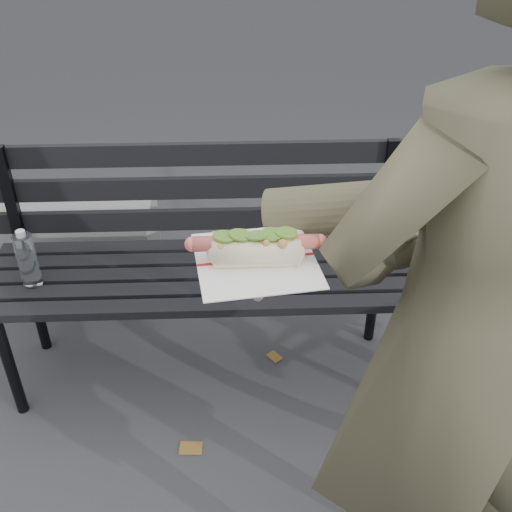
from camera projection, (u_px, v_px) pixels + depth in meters
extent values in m
cylinder|color=black|center=(10.00, 365.00, 2.07)|extent=(0.04, 0.04, 0.45)
cylinder|color=black|center=(36.00, 303.00, 2.35)|extent=(0.04, 0.04, 0.45)
cylinder|color=black|center=(394.00, 354.00, 2.11)|extent=(0.04, 0.04, 0.45)
cylinder|color=black|center=(374.00, 295.00, 2.39)|extent=(0.04, 0.04, 0.45)
cube|color=black|center=(200.00, 308.00, 1.95)|extent=(1.50, 0.07, 0.03)
cube|color=black|center=(201.00, 291.00, 2.02)|extent=(1.50, 0.07, 0.03)
cube|color=black|center=(202.00, 275.00, 2.09)|extent=(1.50, 0.07, 0.03)
cube|color=black|center=(203.00, 261.00, 2.17)|extent=(1.50, 0.07, 0.03)
cube|color=black|center=(204.00, 247.00, 2.24)|extent=(1.50, 0.07, 0.03)
cube|color=black|center=(11.00, 201.00, 2.11)|extent=(0.04, 0.03, 0.42)
cube|color=black|center=(387.00, 194.00, 2.16)|extent=(0.04, 0.03, 0.42)
cube|color=black|center=(202.00, 219.00, 2.21)|extent=(1.50, 0.02, 0.08)
cube|color=black|center=(201.00, 188.00, 2.14)|extent=(1.50, 0.02, 0.08)
cube|color=black|center=(199.00, 154.00, 2.06)|extent=(1.50, 0.02, 0.08)
cylinder|color=white|center=(27.00, 261.00, 1.98)|extent=(0.06, 0.06, 0.19)
cylinder|color=white|center=(20.00, 234.00, 1.92)|extent=(0.03, 0.03, 0.02)
cube|color=slate|center=(24.00, 244.00, 2.75)|extent=(1.20, 0.40, 0.40)
imported|color=brown|center=(460.00, 342.00, 1.18)|extent=(0.75, 0.61, 1.78)
cylinder|color=brown|center=(411.00, 204.00, 1.00)|extent=(0.51, 0.23, 0.19)
cylinder|color=#D8A384|center=(280.00, 262.00, 0.97)|extent=(0.09, 0.08, 0.07)
ellipsoid|color=#D8A384|center=(256.00, 269.00, 0.97)|extent=(0.10, 0.12, 0.03)
cylinder|color=#D8A384|center=(222.00, 280.00, 0.94)|extent=(0.06, 0.02, 0.02)
cylinder|color=#D8A384|center=(222.00, 272.00, 0.96)|extent=(0.06, 0.02, 0.02)
cylinder|color=#D8A384|center=(222.00, 265.00, 0.97)|extent=(0.06, 0.02, 0.02)
cylinder|color=#D8A384|center=(222.00, 258.00, 0.99)|extent=(0.06, 0.02, 0.02)
cylinder|color=#D8A384|center=(264.00, 288.00, 0.92)|extent=(0.04, 0.05, 0.02)
cube|color=white|center=(256.00, 260.00, 0.96)|extent=(0.21, 0.21, 0.00)
cube|color=#B21E1E|center=(256.00, 259.00, 0.96)|extent=(0.19, 0.03, 0.00)
cylinder|color=#DD5E55|center=(256.00, 243.00, 0.94)|extent=(0.20, 0.02, 0.02)
sphere|color=#DD5E55|center=(192.00, 244.00, 0.94)|extent=(0.03, 0.02, 0.02)
sphere|color=#DD5E55|center=(319.00, 241.00, 0.94)|extent=(0.03, 0.02, 0.02)
sphere|color=#9E6B2D|center=(287.00, 241.00, 0.93)|extent=(0.01, 0.01, 0.01)
sphere|color=#9E6B2D|center=(246.00, 241.00, 0.93)|extent=(0.01, 0.01, 0.01)
sphere|color=#9E6B2D|center=(244.00, 231.00, 0.95)|extent=(0.01, 0.01, 0.01)
sphere|color=#9E6B2D|center=(254.00, 237.00, 0.95)|extent=(0.01, 0.01, 0.01)
sphere|color=#9E6B2D|center=(264.00, 239.00, 0.93)|extent=(0.01, 0.01, 0.01)
sphere|color=#9E6B2D|center=(238.00, 237.00, 0.95)|extent=(0.01, 0.01, 0.01)
sphere|color=#9E6B2D|center=(287.00, 242.00, 0.93)|extent=(0.01, 0.01, 0.01)
sphere|color=#9E6B2D|center=(280.00, 245.00, 0.93)|extent=(0.01, 0.01, 0.01)
sphere|color=#9E6B2D|center=(268.00, 237.00, 0.94)|extent=(0.01, 0.01, 0.01)
sphere|color=#9E6B2D|center=(260.00, 236.00, 0.95)|extent=(0.01, 0.01, 0.01)
sphere|color=#9E6B2D|center=(244.00, 235.00, 0.94)|extent=(0.01, 0.01, 0.01)
sphere|color=#9E6B2D|center=(243.00, 234.00, 0.94)|extent=(0.01, 0.01, 0.01)
sphere|color=#9E6B2D|center=(218.00, 247.00, 0.92)|extent=(0.01, 0.01, 0.01)
sphere|color=#9E6B2D|center=(266.00, 243.00, 0.92)|extent=(0.01, 0.01, 0.01)
sphere|color=#9E6B2D|center=(293.00, 239.00, 0.93)|extent=(0.01, 0.01, 0.01)
sphere|color=#9E6B2D|center=(221.00, 248.00, 0.92)|extent=(0.01, 0.01, 0.01)
sphere|color=#9E6B2D|center=(262.00, 241.00, 0.92)|extent=(0.01, 0.01, 0.01)
sphere|color=#9E6B2D|center=(235.00, 239.00, 0.93)|extent=(0.01, 0.01, 0.01)
sphere|color=#9E6B2D|center=(248.00, 245.00, 0.93)|extent=(0.01, 0.01, 0.01)
sphere|color=#9E6B2D|center=(263.00, 232.00, 0.95)|extent=(0.01, 0.01, 0.01)
sphere|color=#9E6B2D|center=(258.00, 245.00, 0.93)|extent=(0.01, 0.01, 0.01)
sphere|color=#9E6B2D|center=(257.00, 234.00, 0.94)|extent=(0.01, 0.01, 0.01)
sphere|color=#9E6B2D|center=(282.00, 244.00, 0.92)|extent=(0.01, 0.01, 0.01)
sphere|color=#9E6B2D|center=(249.00, 239.00, 0.94)|extent=(0.01, 0.01, 0.01)
sphere|color=#9E6B2D|center=(268.00, 244.00, 0.93)|extent=(0.01, 0.01, 0.01)
sphere|color=#9E6B2D|center=(241.00, 239.00, 0.93)|extent=(0.01, 0.01, 0.01)
cylinder|color=#558825|center=(224.00, 236.00, 0.93)|extent=(0.04, 0.04, 0.01)
cylinder|color=#558825|center=(240.00, 235.00, 0.93)|extent=(0.04, 0.04, 0.01)
cylinder|color=#558825|center=(257.00, 235.00, 0.93)|extent=(0.04, 0.04, 0.01)
cylinder|color=#558825|center=(271.00, 234.00, 0.93)|extent=(0.04, 0.04, 0.01)
cylinder|color=#558825|center=(286.00, 233.00, 0.93)|extent=(0.04, 0.04, 0.01)
cube|color=brown|center=(428.00, 342.00, 2.49)|extent=(0.07, 0.05, 0.00)
cube|color=brown|center=(492.00, 262.00, 2.97)|extent=(0.08, 0.09, 0.00)
cube|color=brown|center=(18.00, 227.00, 3.25)|extent=(0.05, 0.05, 0.00)
cube|color=brown|center=(270.00, 246.00, 3.10)|extent=(0.10, 0.09, 0.00)
cube|color=brown|center=(416.00, 456.00, 2.02)|extent=(0.05, 0.05, 0.00)
cube|color=brown|center=(275.00, 357.00, 2.42)|extent=(0.07, 0.07, 0.00)
cube|color=brown|center=(191.00, 448.00, 2.05)|extent=(0.08, 0.06, 0.00)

